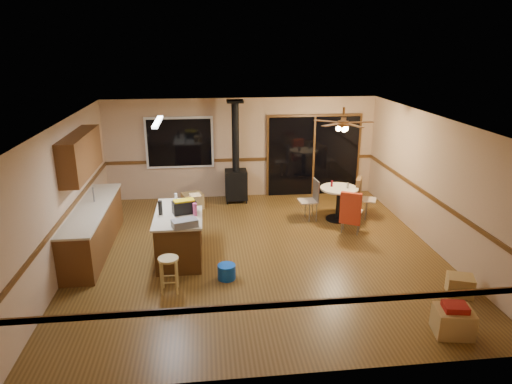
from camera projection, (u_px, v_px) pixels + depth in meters
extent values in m
plane|color=brown|center=(258.00, 252.00, 8.99)|extent=(7.00, 7.00, 0.00)
plane|color=silver|center=(258.00, 121.00, 8.17)|extent=(7.00, 7.00, 0.00)
plane|color=tan|center=(242.00, 148.00, 11.88)|extent=(7.00, 0.00, 7.00)
plane|color=tan|center=(293.00, 282.00, 5.28)|extent=(7.00, 0.00, 7.00)
plane|color=tan|center=(65.00, 196.00, 8.20)|extent=(0.00, 7.00, 7.00)
plane|color=tan|center=(434.00, 183.00, 8.96)|extent=(0.00, 7.00, 7.00)
cube|color=black|center=(180.00, 143.00, 11.60)|extent=(1.72, 0.10, 1.32)
cube|color=black|center=(313.00, 156.00, 12.12)|extent=(2.52, 0.10, 2.10)
cube|color=brown|center=(94.00, 229.00, 8.98)|extent=(0.60, 3.00, 0.86)
cube|color=beige|center=(91.00, 208.00, 8.84)|extent=(0.64, 3.04, 0.04)
cube|color=brown|center=(81.00, 154.00, 8.69)|extent=(0.35, 2.00, 0.80)
cube|color=#4C2D13|center=(180.00, 236.00, 8.69)|extent=(0.80, 1.60, 0.86)
cube|color=beige|center=(178.00, 213.00, 8.55)|extent=(0.88, 1.68, 0.04)
cube|color=black|center=(236.00, 185.00, 11.70)|extent=(0.55, 0.50, 0.75)
cylinder|color=black|center=(235.00, 136.00, 11.30)|extent=(0.18, 0.18, 1.77)
cylinder|color=brown|center=(343.00, 123.00, 9.92)|extent=(0.24, 0.24, 0.10)
cylinder|color=brown|center=(344.00, 111.00, 9.84)|extent=(0.05, 0.05, 0.16)
sphere|color=#FFD88C|center=(343.00, 129.00, 9.96)|extent=(0.16, 0.16, 0.16)
cube|color=white|center=(158.00, 122.00, 8.27)|extent=(0.10, 1.20, 0.04)
cube|color=slate|center=(185.00, 223.00, 7.86)|extent=(0.48, 0.36, 0.13)
cube|color=black|center=(184.00, 207.00, 8.47)|extent=(0.47, 0.33, 0.23)
cube|color=gold|center=(184.00, 201.00, 8.43)|extent=(0.42, 0.29, 0.03)
cube|color=#A6834A|center=(196.00, 199.00, 8.99)|extent=(0.25, 0.31, 0.18)
cylinder|color=black|center=(160.00, 208.00, 8.40)|extent=(0.10, 0.10, 0.27)
cylinder|color=#D84C8C|center=(195.00, 209.00, 8.35)|extent=(0.09, 0.09, 0.24)
cylinder|color=white|center=(176.00, 198.00, 9.09)|extent=(0.07, 0.07, 0.17)
cylinder|color=tan|center=(169.00, 275.00, 7.49)|extent=(0.38, 0.38, 0.61)
cylinder|color=blue|center=(227.00, 272.00, 7.94)|extent=(0.38, 0.38, 0.26)
cylinder|color=black|center=(337.00, 219.00, 10.62)|extent=(0.54, 0.54, 0.04)
cylinder|color=black|center=(338.00, 204.00, 10.51)|extent=(0.10, 0.10, 0.70)
cylinder|color=beige|center=(339.00, 189.00, 10.39)|extent=(0.87, 0.87, 0.04)
cylinder|color=#590C14|center=(332.00, 184.00, 10.44)|extent=(0.07, 0.07, 0.14)
cylinder|color=beige|center=(348.00, 185.00, 10.34)|extent=(0.05, 0.05, 0.12)
cube|color=tan|center=(308.00, 201.00, 10.51)|extent=(0.42, 0.42, 0.03)
cube|color=slate|center=(316.00, 190.00, 10.46)|extent=(0.06, 0.40, 0.50)
cube|color=tan|center=(352.00, 212.00, 9.84)|extent=(0.55, 0.55, 0.03)
cube|color=slate|center=(351.00, 204.00, 9.59)|extent=(0.36, 0.22, 0.50)
cube|color=#B63014|center=(351.00, 208.00, 9.61)|extent=(0.43, 0.30, 0.70)
cube|color=tan|center=(367.00, 199.00, 10.61)|extent=(0.53, 0.53, 0.03)
cube|color=slate|center=(360.00, 189.00, 10.59)|extent=(0.19, 0.38, 0.50)
cube|color=#4F371E|center=(358.00, 193.00, 10.62)|extent=(0.27, 0.44, 0.70)
cube|color=#A6834A|center=(193.00, 201.00, 11.30)|extent=(0.58, 0.53, 0.39)
cube|color=#A6834A|center=(453.00, 322.00, 6.42)|extent=(0.58, 0.51, 0.39)
cube|color=#A6834A|center=(460.00, 285.00, 7.44)|extent=(0.50, 0.47, 0.33)
cube|color=maroon|center=(455.00, 307.00, 6.35)|extent=(0.37, 0.32, 0.09)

